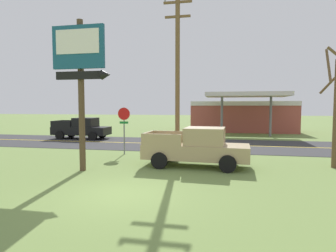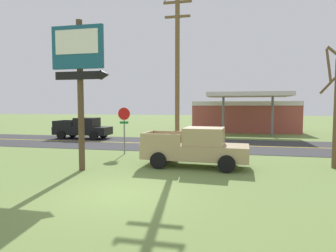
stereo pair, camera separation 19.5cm
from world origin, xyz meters
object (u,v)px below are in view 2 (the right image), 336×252
Objects in this scene: stop_sign at (124,122)px; gas_station at (244,115)px; utility_pole at (177,72)px; pickup_tan_parked_on_lawn at (196,147)px; pickup_black_on_road at (83,128)px; motel_sign at (80,68)px.

gas_station is at bearing 65.98° from stop_sign.
utility_pole reaches higher than pickup_tan_parked_on_lawn.
gas_station is at bearing 75.90° from utility_pole.
stop_sign is 4.58m from utility_pole.
utility_pole is 0.78× the size of gas_station.
pickup_black_on_road is (-11.66, 10.01, 0.00)m from pickup_tan_parked_on_lawn.
gas_station is (8.56, 23.37, -2.83)m from motel_sign.
pickup_black_on_road is at bearing 142.68° from utility_pole.
gas_station is at bearing 69.89° from motel_sign.
pickup_tan_parked_on_lawn is at bearing -57.77° from utility_pole.
motel_sign is 2.35× the size of stop_sign.
pickup_tan_parked_on_lawn is (4.84, -2.70, -1.06)m from stop_sign.
stop_sign is at bearing 86.73° from motel_sign.
pickup_tan_parked_on_lawn is at bearing -99.20° from gas_station.
pickup_tan_parked_on_lawn is 15.37m from pickup_black_on_road.
utility_pole reaches higher than motel_sign.
stop_sign is 0.56× the size of pickup_tan_parked_on_lawn.
motel_sign is at bearing -93.27° from stop_sign.
motel_sign is 1.33× the size of pickup_black_on_road.
gas_station is at bearing 80.80° from pickup_tan_parked_on_lawn.
motel_sign is at bearing -157.81° from pickup_tan_parked_on_lawn.
pickup_tan_parked_on_lawn is at bearing -40.64° from pickup_black_on_road.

